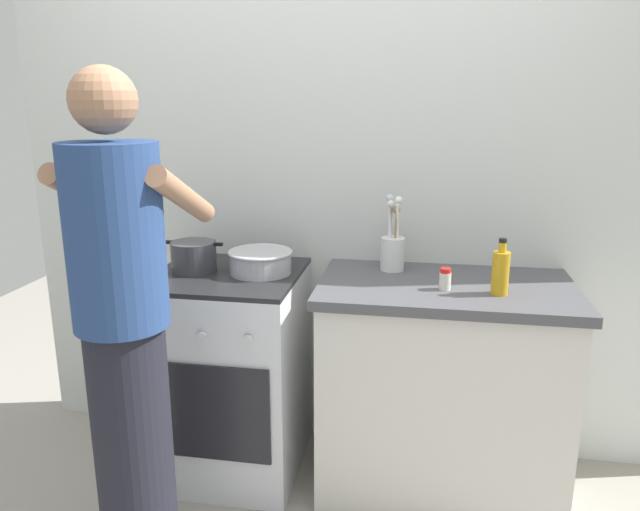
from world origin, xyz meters
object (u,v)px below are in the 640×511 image
Objects in this scene: pot at (194,257)px; mixing_bowl at (260,261)px; person at (125,336)px; stove_range at (231,372)px; utensil_crock at (393,248)px; oil_bottle at (501,272)px; spice_bottle at (445,279)px.

pot is 0.28m from mixing_bowl.
stove_range is at bearing 77.59° from person.
oil_bottle is (0.41, -0.26, -0.01)m from utensil_crock.
stove_range is 2.80× the size of utensil_crock.
stove_range is 0.52m from mixing_bowl.
pot is 0.83m from utensil_crock.
stove_range is 3.54× the size of pot.
utensil_crock is (0.54, 0.14, 0.04)m from mixing_bowl.
stove_range is 0.88m from utensil_crock.
pot is 1.03m from spice_bottle.
mixing_bowl is (0.14, 0.02, 0.50)m from stove_range.
utensil_crock is at bearing 14.57° from mixing_bowl.
mixing_bowl is at bearing 172.66° from spice_bottle.
person is at bearing -151.79° from spice_bottle.
person is (-0.14, -0.62, 0.41)m from stove_range.
spice_bottle is 1.17m from person.
person reaches higher than stove_range.
pot is 3.03× the size of spice_bottle.
person is (0.00, -0.62, -0.10)m from pot.
spice_bottle is (0.89, -0.07, 0.49)m from stove_range.
spice_bottle is (0.75, -0.10, -0.01)m from mixing_bowl.
stove_range is at bearing -170.32° from mixing_bowl.
utensil_crock reaches higher than spice_bottle.
mixing_bowl is at bearing 66.82° from person.
utensil_crock reaches higher than pot.
pot reaches higher than stove_range.
pot is at bearing -168.46° from utensil_crock.
stove_range is 1.02m from spice_bottle.
oil_bottle reaches higher than stove_range.
utensil_crock is 1.14m from person.
pot is 0.15× the size of person.
stove_range is 0.76m from person.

